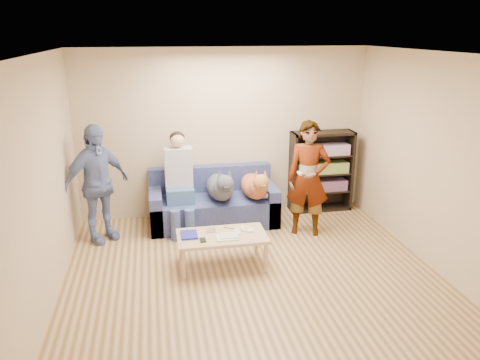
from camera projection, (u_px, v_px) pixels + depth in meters
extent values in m
plane|color=brown|center=(260.00, 291.00, 5.32)|extent=(5.00, 5.00, 0.00)
plane|color=white|center=(263.00, 55.00, 4.52)|extent=(5.00, 5.00, 0.00)
plane|color=tan|center=(224.00, 133.00, 7.26)|extent=(4.50, 0.00, 4.50)
plane|color=tan|center=(365.00, 322.00, 2.58)|extent=(4.50, 0.00, 4.50)
plane|color=tan|center=(35.00, 196.00, 4.52)|extent=(0.00, 5.00, 5.00)
plane|color=tan|center=(454.00, 171.00, 5.32)|extent=(0.00, 5.00, 5.00)
ellipsoid|color=#B6B6BB|center=(265.00, 193.00, 7.02)|extent=(0.38, 0.32, 0.13)
imported|color=gray|center=(308.00, 179.00, 6.61)|extent=(0.70, 0.58, 1.65)
imported|color=#7180B6|center=(97.00, 184.00, 6.38)|extent=(1.02, 0.90, 1.66)
cube|color=white|center=(299.00, 173.00, 6.34)|extent=(0.04, 0.11, 0.03)
cube|color=#1B1F98|center=(189.00, 235.00, 5.74)|extent=(0.20, 0.26, 0.03)
cube|color=silver|center=(227.00, 237.00, 5.68)|extent=(0.26, 0.20, 0.02)
cube|color=#BDBA97|center=(229.00, 235.00, 5.70)|extent=(0.22, 0.17, 0.01)
cube|color=#A9AAAE|center=(211.00, 230.00, 5.86)|extent=(0.11, 0.06, 0.05)
cube|color=silver|center=(243.00, 229.00, 5.91)|extent=(0.04, 0.13, 0.03)
cube|color=white|center=(250.00, 231.00, 5.85)|extent=(0.09, 0.06, 0.03)
cylinder|color=silver|center=(238.00, 234.00, 5.79)|extent=(0.07, 0.07, 0.02)
cylinder|color=silver|center=(237.00, 231.00, 5.86)|extent=(0.07, 0.07, 0.02)
cylinder|color=#D1651D|center=(222.00, 240.00, 5.62)|extent=(0.13, 0.06, 0.01)
cylinder|color=black|center=(229.00, 228.00, 5.96)|extent=(0.13, 0.08, 0.01)
cube|color=black|center=(203.00, 240.00, 5.61)|extent=(0.07, 0.12, 0.02)
cube|color=#515B93|center=(214.00, 210.00, 7.13)|extent=(1.90, 0.85, 0.42)
cube|color=#515B93|center=(210.00, 178.00, 7.31)|extent=(1.90, 0.18, 0.40)
cube|color=#515B93|center=(156.00, 209.00, 6.95)|extent=(0.18, 0.85, 0.58)
cube|color=#515B93|center=(268.00, 202.00, 7.25)|extent=(0.18, 0.85, 0.58)
cube|color=#3E5C89|center=(180.00, 194.00, 6.86)|extent=(0.40, 0.38, 0.22)
cylinder|color=#445D97|center=(176.00, 226.00, 6.55)|extent=(0.14, 0.14, 0.47)
cylinder|color=#456199|center=(190.00, 225.00, 6.59)|extent=(0.14, 0.14, 0.47)
cube|color=#BCBBC1|center=(178.00, 167.00, 6.84)|extent=(0.40, 0.24, 0.58)
sphere|color=tan|center=(177.00, 140.00, 6.71)|extent=(0.21, 0.21, 0.21)
ellipsoid|color=black|center=(177.00, 138.00, 6.73)|extent=(0.22, 0.22, 0.19)
ellipsoid|color=#45474E|center=(220.00, 187.00, 6.99)|extent=(0.40, 0.82, 0.34)
sphere|color=#4D4F57|center=(223.00, 189.00, 6.66)|extent=(0.30, 0.30, 0.30)
sphere|color=#50535A|center=(225.00, 183.00, 6.46)|extent=(0.24, 0.24, 0.24)
cube|color=black|center=(226.00, 189.00, 6.35)|extent=(0.08, 0.11, 0.07)
cone|color=#50515B|center=(220.00, 174.00, 6.43)|extent=(0.08, 0.08, 0.11)
cone|color=#51545B|center=(229.00, 174.00, 6.46)|extent=(0.08, 0.08, 0.11)
cylinder|color=#4B4D55|center=(216.00, 180.00, 7.40)|extent=(0.05, 0.27, 0.16)
ellipsoid|color=#B26136|center=(254.00, 186.00, 7.05)|extent=(0.38, 0.79, 0.33)
sphere|color=#B45B37|center=(258.00, 188.00, 6.75)|extent=(0.29, 0.29, 0.29)
sphere|color=#C0873A|center=(261.00, 182.00, 6.56)|extent=(0.23, 0.23, 0.23)
cube|color=brown|center=(263.00, 187.00, 6.46)|extent=(0.07, 0.11, 0.07)
cone|color=#B26A36|center=(256.00, 174.00, 6.53)|extent=(0.07, 0.07, 0.11)
cone|color=#BE613A|center=(265.00, 173.00, 6.55)|extent=(0.07, 0.07, 0.11)
cylinder|color=#C58C3C|center=(249.00, 180.00, 7.43)|extent=(0.04, 0.26, 0.15)
cube|color=tan|center=(222.00, 236.00, 5.78)|extent=(1.10, 0.60, 0.04)
cylinder|color=tan|center=(183.00, 265.00, 5.52)|extent=(0.05, 0.05, 0.38)
cylinder|color=tan|center=(266.00, 257.00, 5.70)|extent=(0.05, 0.05, 0.38)
cylinder|color=#D7AE84|center=(181.00, 246.00, 5.99)|extent=(0.05, 0.05, 0.38)
cylinder|color=#D7C384|center=(257.00, 240.00, 6.17)|extent=(0.05, 0.05, 0.38)
cube|color=black|center=(293.00, 173.00, 7.48)|extent=(0.04, 0.34, 1.30)
cube|color=black|center=(349.00, 170.00, 7.65)|extent=(0.04, 0.34, 1.30)
cube|color=black|center=(323.00, 133.00, 7.37)|extent=(1.00, 0.34, 0.04)
cube|color=black|center=(319.00, 208.00, 7.76)|extent=(1.00, 0.34, 0.04)
cube|color=black|center=(318.00, 169.00, 7.71)|extent=(1.00, 0.02, 1.30)
cube|color=black|center=(320.00, 191.00, 7.66)|extent=(0.94, 0.32, 0.03)
cube|color=black|center=(321.00, 173.00, 7.57)|extent=(0.94, 0.32, 0.02)
cube|color=black|center=(322.00, 155.00, 7.48)|extent=(0.94, 0.32, 0.02)
cube|color=#B23333|center=(321.00, 185.00, 7.62)|extent=(0.84, 0.24, 0.17)
cube|color=gold|center=(322.00, 168.00, 7.52)|extent=(0.84, 0.24, 0.17)
cube|color=#994C99|center=(323.00, 150.00, 7.43)|extent=(0.84, 0.24, 0.17)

